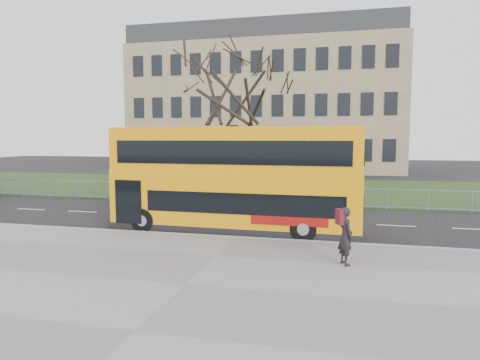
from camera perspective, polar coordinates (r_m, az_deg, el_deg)
name	(u,v)px	position (r m, az deg, el deg)	size (l,w,h in m)	color
ground	(245,231)	(17.19, 0.70, -6.82)	(120.00, 120.00, 0.00)	black
pavement	(185,287)	(10.93, -7.32, -13.92)	(80.00, 10.50, 0.12)	slate
kerb	(236,238)	(15.70, -0.55, -7.76)	(80.00, 0.20, 0.14)	gray
grass_verge	(289,189)	(31.11, 6.49, -1.16)	(80.00, 15.40, 0.08)	#213714
guard_railing	(272,196)	(23.48, 4.24, -2.10)	(40.00, 0.12, 1.10)	#6883BA
bare_tree	(234,111)	(27.26, -0.85, 9.13)	(7.40, 7.40, 10.57)	black
civic_building	(269,110)	(52.20, 3.82, 9.26)	(30.00, 15.00, 14.00)	#887956
yellow_bus	(235,177)	(16.76, -0.69, 0.40)	(9.75, 2.55, 4.06)	orange
pedestrian	(346,236)	(12.55, 13.89, -7.26)	(0.60, 0.39, 1.65)	black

